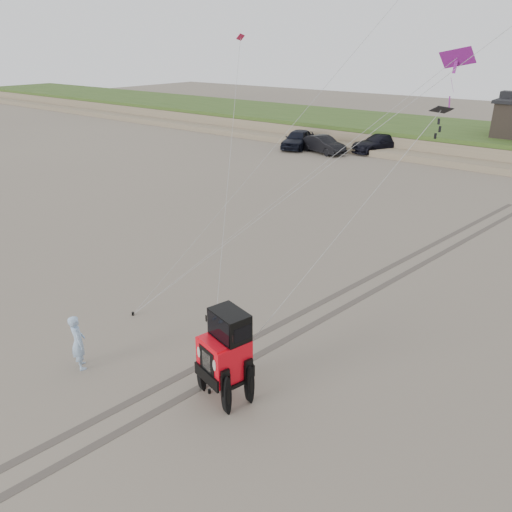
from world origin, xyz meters
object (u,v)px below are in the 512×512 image
object	(u,v)px
truck_b	(323,144)
man	(78,342)
truck_c	(381,143)
truck_a	(298,139)
jeep	(225,364)

from	to	relation	value
truck_b	man	distance (m)	32.14
truck_b	truck_c	distance (m)	4.95
truck_a	man	distance (m)	33.50
truck_a	truck_b	xyz separation A→B (m)	(2.80, -0.38, -0.09)
man	truck_a	bearing A→B (deg)	-43.01
truck_b	jeep	size ratio (longest dim) A/B	0.81
truck_c	man	xyz separation A→B (m)	(6.69, -33.71, 0.06)
truck_b	jeep	xyz separation A→B (m)	(14.52, -28.79, 0.29)
truck_c	jeep	xyz separation A→B (m)	(10.82, -32.08, 0.22)
truck_a	jeep	xyz separation A→B (m)	(17.32, -29.17, 0.20)
truck_c	jeep	size ratio (longest dim) A/B	1.00
truck_b	truck_a	bearing A→B (deg)	98.42
truck_a	jeep	size ratio (longest dim) A/B	0.88
jeep	man	world-z (taller)	jeep
truck_a	truck_c	bearing A→B (deg)	9.44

